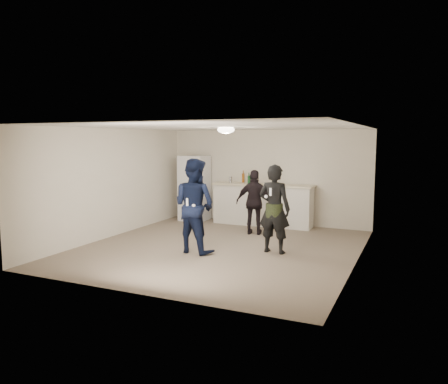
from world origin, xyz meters
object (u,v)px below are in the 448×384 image
at_px(fridge, 194,188).
at_px(woman, 274,209).
at_px(counter, 263,205).
at_px(man, 194,206).
at_px(spectator, 255,202).
at_px(shaker, 231,180).

xyz_separation_m(fridge, woman, (3.13, -2.52, -0.02)).
bearing_deg(counter, fridge, -177.98).
xyz_separation_m(man, spectator, (0.53, 2.06, -0.17)).
xyz_separation_m(man, woman, (1.47, 0.60, -0.06)).
bearing_deg(counter, woman, -66.24).
height_order(counter, woman, woman).
distance_m(fridge, woman, 4.02).
xyz_separation_m(counter, shaker, (-0.89, -0.07, 0.65)).
height_order(woman, spectator, woman).
bearing_deg(counter, shaker, -175.51).
height_order(fridge, spectator, fridge).
bearing_deg(fridge, counter, 2.02).
distance_m(shaker, man, 3.18).
bearing_deg(woman, shaker, -47.45).
xyz_separation_m(counter, man, (-0.33, -3.19, 0.41)).
height_order(counter, fridge, fridge).
xyz_separation_m(shaker, spectator, (1.09, -1.06, -0.41)).
xyz_separation_m(fridge, spectator, (2.18, -1.06, -0.13)).
distance_m(counter, shaker, 1.10).
bearing_deg(woman, spectator, -53.40).
bearing_deg(fridge, spectator, -25.96).
relative_size(shaker, man, 0.09).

